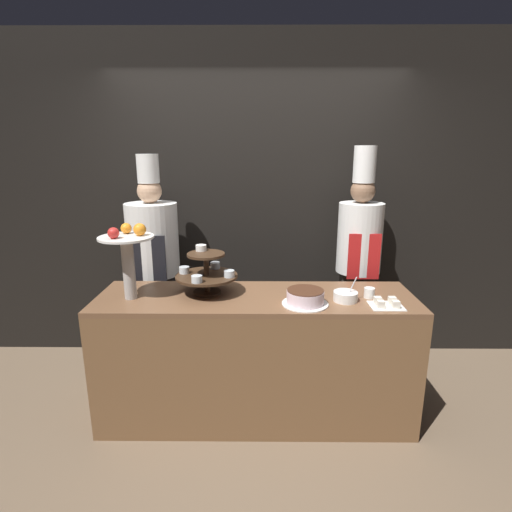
{
  "coord_description": "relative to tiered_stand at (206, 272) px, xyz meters",
  "views": [
    {
      "loc": [
        0.02,
        -2.21,
        1.84
      ],
      "look_at": [
        0.0,
        0.41,
        1.15
      ],
      "focal_mm": 28.0,
      "sensor_mm": 36.0,
      "label": 1
    }
  ],
  "objects": [
    {
      "name": "chef_center_left",
      "position": [
        1.16,
        0.57,
        -0.03
      ],
      "size": [
        0.35,
        0.35,
        1.88
      ],
      "color": "#38332D",
      "rests_on": "ground_plane"
    },
    {
      "name": "fruit_pedestal",
      "position": [
        -0.49,
        -0.1,
        0.17
      ],
      "size": [
        0.35,
        0.35,
        0.5
      ],
      "color": "#B2ADA8",
      "rests_on": "buffet_counter"
    },
    {
      "name": "cake_round",
      "position": [
        0.65,
        -0.2,
        -0.1
      ],
      "size": [
        0.29,
        0.29,
        0.1
      ],
      "color": "white",
      "rests_on": "buffet_counter"
    },
    {
      "name": "chef_left",
      "position": [
        -0.5,
        0.57,
        -0.07
      ],
      "size": [
        0.41,
        0.41,
        1.82
      ],
      "color": "#28282D",
      "rests_on": "ground_plane"
    },
    {
      "name": "cake_square_tray",
      "position": [
        1.15,
        -0.23,
        -0.13
      ],
      "size": [
        0.2,
        0.17,
        0.05
      ],
      "color": "white",
      "rests_on": "buffet_counter"
    },
    {
      "name": "buffet_counter",
      "position": [
        0.33,
        -0.05,
        -0.6
      ],
      "size": [
        2.13,
        0.62,
        0.9
      ],
      "color": "brown",
      "rests_on": "ground_plane"
    },
    {
      "name": "tiered_stand",
      "position": [
        0.0,
        0.0,
        0.0
      ],
      "size": [
        0.42,
        0.42,
        0.32
      ],
      "color": "#3D2819",
      "rests_on": "buffet_counter"
    },
    {
      "name": "wall_back",
      "position": [
        0.33,
        0.96,
        0.35
      ],
      "size": [
        10.0,
        0.06,
        2.8
      ],
      "color": "black",
      "rests_on": "ground_plane"
    },
    {
      "name": "cup_white",
      "position": [
        1.09,
        -0.08,
        -0.12
      ],
      "size": [
        0.07,
        0.07,
        0.07
      ],
      "color": "white",
      "rests_on": "buffet_counter"
    },
    {
      "name": "serving_bowl_near",
      "position": [
        0.92,
        -0.14,
        -0.12
      ],
      "size": [
        0.16,
        0.16,
        0.16
      ],
      "color": "white",
      "rests_on": "buffet_counter"
    },
    {
      "name": "ground_plane",
      "position": [
        0.33,
        -0.36,
        -1.05
      ],
      "size": [
        14.0,
        14.0,
        0.0
      ],
      "primitive_type": "plane",
      "color": "brown"
    }
  ]
}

